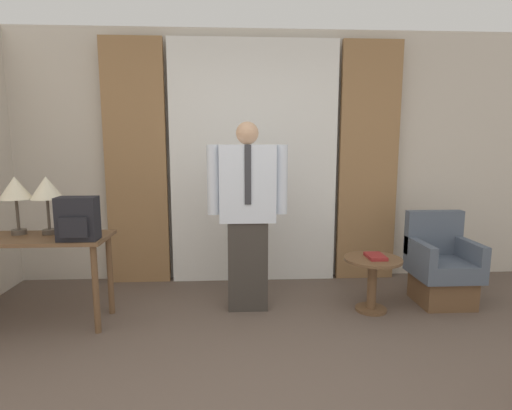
{
  "coord_description": "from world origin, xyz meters",
  "views": [
    {
      "loc": [
        -0.21,
        -1.67,
        1.5
      ],
      "look_at": [
        -0.03,
        1.69,
        0.99
      ],
      "focal_mm": 28.0,
      "sensor_mm": 36.0,
      "label": 1
    }
  ],
  "objects_px": {
    "table_lamp_left": "(15,190)",
    "armchair": "(441,269)",
    "person": "(248,211)",
    "table_lamp_right": "(46,190)",
    "backpack": "(78,219)",
    "desk": "(30,251)",
    "side_table": "(372,275)",
    "book": "(376,256)"
  },
  "relations": [
    {
      "from": "table_lamp_left",
      "to": "armchair",
      "type": "relative_size",
      "value": 0.57
    },
    {
      "from": "table_lamp_right",
      "to": "person",
      "type": "bearing_deg",
      "value": 4.74
    },
    {
      "from": "table_lamp_left",
      "to": "armchair",
      "type": "height_order",
      "value": "table_lamp_left"
    },
    {
      "from": "backpack",
      "to": "book",
      "type": "xyz_separation_m",
      "value": [
        2.48,
        0.26,
        -0.41
      ]
    },
    {
      "from": "desk",
      "to": "side_table",
      "type": "xyz_separation_m",
      "value": [
        2.91,
        0.12,
        -0.3
      ]
    },
    {
      "from": "table_lamp_right",
      "to": "side_table",
      "type": "relative_size",
      "value": 0.95
    },
    {
      "from": "person",
      "to": "table_lamp_right",
      "type": "bearing_deg",
      "value": -175.26
    },
    {
      "from": "table_lamp_right",
      "to": "person",
      "type": "relative_size",
      "value": 0.29
    },
    {
      "from": "table_lamp_right",
      "to": "person",
      "type": "distance_m",
      "value": 1.69
    },
    {
      "from": "table_lamp_left",
      "to": "side_table",
      "type": "height_order",
      "value": "table_lamp_left"
    },
    {
      "from": "backpack",
      "to": "book",
      "type": "distance_m",
      "value": 2.53
    },
    {
      "from": "desk",
      "to": "backpack",
      "type": "relative_size",
      "value": 3.7
    },
    {
      "from": "table_lamp_right",
      "to": "book",
      "type": "xyz_separation_m",
      "value": [
        2.81,
        0.02,
        -0.62
      ]
    },
    {
      "from": "book",
      "to": "backpack",
      "type": "bearing_deg",
      "value": -174.04
    },
    {
      "from": "desk",
      "to": "side_table",
      "type": "bearing_deg",
      "value": 2.32
    },
    {
      "from": "table_lamp_left",
      "to": "table_lamp_right",
      "type": "relative_size",
      "value": 1.0
    },
    {
      "from": "person",
      "to": "armchair",
      "type": "height_order",
      "value": "person"
    },
    {
      "from": "side_table",
      "to": "book",
      "type": "height_order",
      "value": "book"
    },
    {
      "from": "person",
      "to": "table_lamp_left",
      "type": "bearing_deg",
      "value": -175.88
    },
    {
      "from": "desk",
      "to": "book",
      "type": "height_order",
      "value": "desk"
    },
    {
      "from": "desk",
      "to": "armchair",
      "type": "xyz_separation_m",
      "value": [
        3.63,
        0.28,
        -0.3
      ]
    },
    {
      "from": "side_table",
      "to": "person",
      "type": "bearing_deg",
      "value": 173.96
    },
    {
      "from": "desk",
      "to": "table_lamp_left",
      "type": "height_order",
      "value": "table_lamp_left"
    },
    {
      "from": "table_lamp_left",
      "to": "book",
      "type": "relative_size",
      "value": 2.17
    },
    {
      "from": "person",
      "to": "side_table",
      "type": "height_order",
      "value": "person"
    },
    {
      "from": "table_lamp_right",
      "to": "side_table",
      "type": "distance_m",
      "value": 2.9
    },
    {
      "from": "table_lamp_right",
      "to": "backpack",
      "type": "distance_m",
      "value": 0.46
    },
    {
      "from": "side_table",
      "to": "table_lamp_left",
      "type": "bearing_deg",
      "value": -179.62
    },
    {
      "from": "armchair",
      "to": "side_table",
      "type": "bearing_deg",
      "value": -167.41
    },
    {
      "from": "side_table",
      "to": "book",
      "type": "bearing_deg",
      "value": -0.98
    },
    {
      "from": "table_lamp_left",
      "to": "side_table",
      "type": "bearing_deg",
      "value": 0.38
    },
    {
      "from": "backpack",
      "to": "book",
      "type": "relative_size",
      "value": 1.54
    },
    {
      "from": "backpack",
      "to": "book",
      "type": "bearing_deg",
      "value": 5.96
    },
    {
      "from": "armchair",
      "to": "book",
      "type": "relative_size",
      "value": 3.85
    },
    {
      "from": "backpack",
      "to": "person",
      "type": "height_order",
      "value": "person"
    },
    {
      "from": "table_lamp_left",
      "to": "armchair",
      "type": "bearing_deg",
      "value": 2.76
    },
    {
      "from": "armchair",
      "to": "book",
      "type": "xyz_separation_m",
      "value": [
        -0.7,
        -0.16,
        0.18
      ]
    },
    {
      "from": "table_lamp_left",
      "to": "person",
      "type": "xyz_separation_m",
      "value": [
        1.92,
        0.14,
        -0.21
      ]
    },
    {
      "from": "armchair",
      "to": "book",
      "type": "height_order",
      "value": "armchair"
    },
    {
      "from": "person",
      "to": "book",
      "type": "xyz_separation_m",
      "value": [
        1.14,
        -0.12,
        -0.4
      ]
    },
    {
      "from": "desk",
      "to": "book",
      "type": "relative_size",
      "value": 5.7
    },
    {
      "from": "desk",
      "to": "person",
      "type": "xyz_separation_m",
      "value": [
        1.79,
        0.24,
        0.28
      ]
    }
  ]
}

